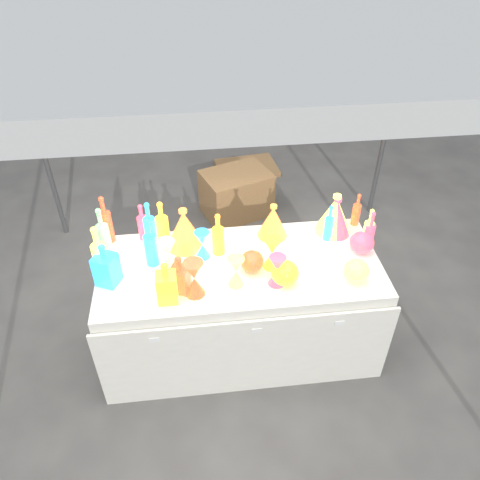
{
  "coord_description": "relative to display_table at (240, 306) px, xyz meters",
  "views": [
    {
      "loc": [
        -0.26,
        -2.22,
        2.74
      ],
      "look_at": [
        0.0,
        0.0,
        0.95
      ],
      "focal_mm": 35.0,
      "sensor_mm": 36.0,
      "label": 1
    }
  ],
  "objects": [
    {
      "name": "ground",
      "position": [
        -0.0,
        0.01,
        -0.37
      ],
      "size": [
        80.0,
        80.0,
        0.0
      ],
      "primitive_type": "plane",
      "color": "slate",
      "rests_on": "ground"
    },
    {
      "name": "display_table",
      "position": [
        0.0,
        0.0,
        0.0
      ],
      "size": [
        1.84,
        0.83,
        0.75
      ],
      "color": "white",
      "rests_on": "ground"
    },
    {
      "name": "cardboard_box_closed",
      "position": [
        0.15,
        1.64,
        -0.15
      ],
      "size": [
        0.74,
        0.64,
        0.45
      ],
      "primitive_type": "cube",
      "rotation": [
        0.0,
        0.0,
        0.35
      ],
      "color": "#A4774A",
      "rests_on": "ground"
    },
    {
      "name": "cardboard_box_flat",
      "position": [
        0.37,
        2.47,
        -0.35
      ],
      "size": [
        0.73,
        0.56,
        0.06
      ],
      "primitive_type": "cube",
      "rotation": [
        0.0,
        0.0,
        0.12
      ],
      "color": "#A4774A",
      "rests_on": "ground"
    },
    {
      "name": "bottle_0",
      "position": [
        -0.48,
        0.29,
        0.54
      ],
      "size": [
        0.1,
        0.1,
        0.33
      ],
      "primitive_type": null,
      "rotation": [
        0.0,
        0.0,
        -0.15
      ],
      "color": "red",
      "rests_on": "display_table"
    },
    {
      "name": "bottle_1",
      "position": [
        -0.56,
        0.28,
        0.54
      ],
      "size": [
        0.08,
        0.08,
        0.34
      ],
      "primitive_type": null,
      "rotation": [
        0.0,
        0.0,
        0.06
      ],
      "color": "#1A8F2F",
      "rests_on": "display_table"
    },
    {
      "name": "bottle_2",
      "position": [
        -0.85,
        0.36,
        0.55
      ],
      "size": [
        0.1,
        0.1,
        0.35
      ],
      "primitive_type": null,
      "rotation": [
        0.0,
        0.0,
        0.41
      ],
      "color": "orange",
      "rests_on": "display_table"
    },
    {
      "name": "bottle_3",
      "position": [
        -0.62,
        0.36,
        0.51
      ],
      "size": [
        0.09,
        0.09,
        0.27
      ],
      "primitive_type": null,
      "rotation": [
        0.0,
        0.0,
        0.35
      ],
      "color": "#1F27B6",
      "rests_on": "display_table"
    },
    {
      "name": "bottle_4",
      "position": [
        -0.85,
        0.01,
        0.56
      ],
      "size": [
        0.11,
        0.11,
        0.37
      ],
      "primitive_type": null,
      "rotation": [
        0.0,
        0.0,
        -0.26
      ],
      "color": "#125673",
      "rests_on": "display_table"
    },
    {
      "name": "bottle_5",
      "position": [
        -0.85,
        0.21,
        0.56
      ],
      "size": [
        0.09,
        0.09,
        0.36
      ],
      "primitive_type": null,
      "rotation": [
        0.0,
        0.0,
        0.21
      ],
      "color": "#C828C0",
      "rests_on": "display_table"
    },
    {
      "name": "bottle_6",
      "position": [
        -0.12,
        0.14,
        0.53
      ],
      "size": [
        0.1,
        0.1,
        0.31
      ],
      "primitive_type": null,
      "rotation": [
        0.0,
        0.0,
        0.4
      ],
      "color": "red",
      "rests_on": "display_table"
    },
    {
      "name": "bottle_7",
      "position": [
        -0.55,
        0.09,
        0.55
      ],
      "size": [
        0.11,
        0.11,
        0.35
      ],
      "primitive_type": null,
      "rotation": [
        0.0,
        0.0,
        -0.37
      ],
      "color": "#1A8F2F",
      "rests_on": "display_table"
    },
    {
      "name": "decanter_0",
      "position": [
        -0.45,
        -0.25,
        0.51
      ],
      "size": [
        0.12,
        0.12,
        0.28
      ],
      "primitive_type": null,
      "rotation": [
        0.0,
        0.0,
        0.01
      ],
      "color": "red",
      "rests_on": "display_table"
    },
    {
      "name": "decanter_1",
      "position": [
        -0.38,
        -0.17,
        0.5
      ],
      "size": [
        0.13,
        0.13,
        0.26
      ],
      "primitive_type": null,
      "rotation": [
        0.0,
        0.0,
        -0.36
      ],
      "color": "orange",
      "rests_on": "display_table"
    },
    {
      "name": "decanter_2",
      "position": [
        -0.81,
        -0.06,
        0.52
      ],
      "size": [
        0.16,
        0.16,
        0.29
      ],
      "primitive_type": null,
      "rotation": [
        0.0,
        0.0,
        -0.42
      ],
      "color": "#1A8F2F",
      "rests_on": "display_table"
    },
    {
      "name": "hourglass_0",
      "position": [
        -0.29,
        -0.22,
        0.5
      ],
      "size": [
        0.12,
        0.12,
        0.24
      ],
      "primitive_type": null,
      "rotation": [
        0.0,
        0.0,
        -0.01
      ],
      "color": "orange",
      "rests_on": "display_table"
    },
    {
      "name": "hourglass_1",
      "position": [
        0.2,
        -0.19,
        0.48
      ],
      "size": [
        0.11,
        0.11,
        0.21
      ],
      "primitive_type": null,
      "rotation": [
        0.0,
        0.0,
        0.06
      ],
      "color": "#1F27B6",
      "rests_on": "display_table"
    },
    {
      "name": "hourglass_2",
      "position": [
        -0.04,
        -0.17,
        0.48
      ],
      "size": [
        0.11,
        0.11,
        0.2
      ],
      "primitive_type": null,
      "rotation": [
        0.0,
        0.0,
        0.06
      ],
      "color": "#125673",
      "rests_on": "display_table"
    },
    {
      "name": "hourglass_3",
      "position": [
        -0.45,
        0.0,
        0.49
      ],
      "size": [
        0.14,
        0.14,
        0.24
      ],
      "primitive_type": null,
      "rotation": [
        0.0,
        0.0,
        0.21
      ],
      "color": "#C828C0",
      "rests_on": "display_table"
    },
    {
      "name": "hourglass_4",
      "position": [
        0.19,
        -0.03,
        0.48
      ],
      "size": [
        0.14,
        0.14,
        0.22
      ],
      "primitive_type": null,
      "rotation": [
        0.0,
        0.0,
        0.41
      ],
      "color": "red",
      "rests_on": "display_table"
    },
    {
      "name": "hourglass_5",
      "position": [
        -0.23,
        0.12,
        0.47
      ],
      "size": [
        0.11,
        0.11,
        0.2
      ],
      "primitive_type": null,
      "rotation": [
        0.0,
        0.0,
        -0.13
      ],
      "color": "#1A8F2F",
      "rests_on": "display_table"
    },
    {
      "name": "globe_0",
      "position": [
        0.25,
        -0.18,
        0.44
      ],
      "size": [
        0.22,
        0.22,
        0.14
      ],
      "primitive_type": null,
      "rotation": [
        0.0,
        0.0,
        -0.42
      ],
      "color": "red",
      "rests_on": "display_table"
    },
    {
      "name": "globe_1",
      "position": [
        0.68,
        -0.21,
        0.44
      ],
      "size": [
        0.19,
        0.19,
        0.13
      ],
      "primitive_type": null,
      "rotation": [
        0.0,
        0.0,
        -0.24
      ],
      "color": "#125673",
      "rests_on": "display_table"
    },
    {
      "name": "globe_2",
      "position": [
        0.07,
        -0.05,
        0.44
      ],
      "size": [
        0.19,
        0.19,
        0.12
      ],
      "primitive_type": null,
      "rotation": [
        0.0,
        0.0,
        0.29
      ],
      "color": "orange",
      "rests_on": "display_table"
    },
    {
      "name": "globe_3",
      "position": [
        0.8,
        0.05,
        0.44
      ],
      "size": [
        0.19,
        0.19,
        0.13
      ],
      "primitive_type": null,
      "rotation": [
        0.0,
        0.0,
        0.26
      ],
      "color": "#1F27B6",
      "rests_on": "display_table"
    },
    {
      "name": "lampshade_0",
      "position": [
        -0.34,
        0.25,
        0.52
      ],
      "size": [
        0.27,
        0.27,
        0.29
      ],
      "primitive_type": null,
      "rotation": [
        0.0,
        0.0,
        0.1
      ],
      "color": "#F9F234",
      "rests_on": "display_table"
    },
    {
      "name": "lampshade_1",
      "position": [
        0.26,
        0.29,
        0.5
      ],
      "size": [
        0.22,
        0.22,
        0.25
      ],
      "primitive_type": null,
      "rotation": [
        0.0,
        0.0,
        0.05
      ],
      "color": "#F9F234",
      "rests_on": "display_table"
    },
    {
      "name": "lampshade_2",
      "position": [
        0.69,
        0.28,
        0.51
      ],
      "size": [
        0.31,
        0.31,
        0.27
      ],
      "primitive_type": null,
      "rotation": [
        0.0,
        0.0,
        -0.44
      ],
      "color": "#1F27B6",
      "rests_on": "display_table"
    },
    {
      "name": "lampshade_3",
      "position": [
        0.68,
        0.29,
        0.52
      ],
      "size": [
        0.26,
        0.26,
        0.29
      ],
      "primitive_type": null,
      "rotation": [
        0.0,
        0.0,
        0.04
      ],
      "color": "#125673",
      "rests_on": "display_table"
    },
    {
      "name": "bottle_8",
      "position": [
        0.62,
        0.2,
        0.51
      ],
      "size": [
        0.08,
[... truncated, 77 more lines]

